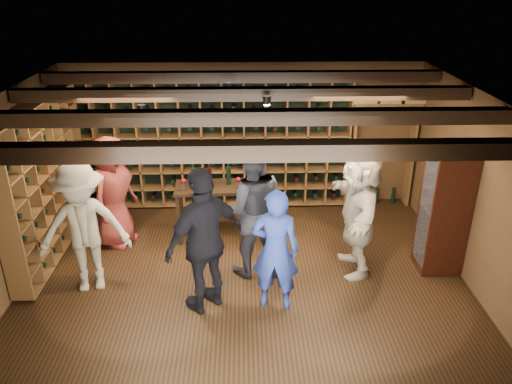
{
  "coord_description": "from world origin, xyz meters",
  "views": [
    {
      "loc": [
        -0.01,
        -5.79,
        3.92
      ],
      "look_at": [
        0.16,
        0.2,
        1.21
      ],
      "focal_mm": 35.0,
      "sensor_mm": 36.0,
      "label": 1
    }
  ],
  "objects_px": {
    "tasting_table": "(213,192)",
    "guest_woman_black": "(205,241)",
    "display_cabinet": "(444,213)",
    "guest_beige": "(359,211)",
    "man_blue_shirt": "(275,250)",
    "man_grey_suit": "(251,209)",
    "guest_red_floral": "(113,192)",
    "guest_khaki": "(84,228)"
  },
  "relations": [
    {
      "from": "tasting_table",
      "to": "guest_woman_black",
      "type": "bearing_deg",
      "value": -91.97
    },
    {
      "from": "display_cabinet",
      "to": "guest_beige",
      "type": "xyz_separation_m",
      "value": [
        -1.17,
        -0.01,
        0.05
      ]
    },
    {
      "from": "man_blue_shirt",
      "to": "guest_beige",
      "type": "distance_m",
      "value": 1.43
    },
    {
      "from": "man_grey_suit",
      "to": "guest_red_floral",
      "type": "height_order",
      "value": "man_grey_suit"
    },
    {
      "from": "guest_beige",
      "to": "guest_red_floral",
      "type": "bearing_deg",
      "value": -102.2
    },
    {
      "from": "man_grey_suit",
      "to": "guest_beige",
      "type": "relative_size",
      "value": 1.06
    },
    {
      "from": "guest_khaki",
      "to": "tasting_table",
      "type": "xyz_separation_m",
      "value": [
        1.57,
        1.34,
        -0.12
      ]
    },
    {
      "from": "guest_khaki",
      "to": "tasting_table",
      "type": "distance_m",
      "value": 2.07
    },
    {
      "from": "display_cabinet",
      "to": "guest_khaki",
      "type": "relative_size",
      "value": 0.99
    },
    {
      "from": "man_grey_suit",
      "to": "guest_red_floral",
      "type": "xyz_separation_m",
      "value": [
        -2.04,
        0.85,
        -0.1
      ]
    },
    {
      "from": "guest_woman_black",
      "to": "guest_khaki",
      "type": "height_order",
      "value": "guest_woman_black"
    },
    {
      "from": "guest_woman_black",
      "to": "guest_beige",
      "type": "xyz_separation_m",
      "value": [
        2.02,
        0.8,
        -0.03
      ]
    },
    {
      "from": "man_grey_suit",
      "to": "guest_beige",
      "type": "distance_m",
      "value": 1.46
    },
    {
      "from": "man_blue_shirt",
      "to": "guest_beige",
      "type": "bearing_deg",
      "value": -136.19
    },
    {
      "from": "display_cabinet",
      "to": "guest_woman_black",
      "type": "bearing_deg",
      "value": -165.88
    },
    {
      "from": "guest_woman_black",
      "to": "tasting_table",
      "type": "height_order",
      "value": "guest_woman_black"
    },
    {
      "from": "man_blue_shirt",
      "to": "guest_woman_black",
      "type": "relative_size",
      "value": 0.86
    },
    {
      "from": "guest_khaki",
      "to": "tasting_table",
      "type": "bearing_deg",
      "value": 29.67
    },
    {
      "from": "guest_red_floral",
      "to": "guest_beige",
      "type": "bearing_deg",
      "value": -81.77
    },
    {
      "from": "man_blue_shirt",
      "to": "guest_woman_black",
      "type": "bearing_deg",
      "value": 8.5
    },
    {
      "from": "display_cabinet",
      "to": "guest_khaki",
      "type": "height_order",
      "value": "guest_khaki"
    },
    {
      "from": "guest_red_floral",
      "to": "guest_khaki",
      "type": "relative_size",
      "value": 0.97
    },
    {
      "from": "man_grey_suit",
      "to": "tasting_table",
      "type": "xyz_separation_m",
      "value": [
        -0.57,
        1.01,
        -0.19
      ]
    },
    {
      "from": "display_cabinet",
      "to": "guest_woman_black",
      "type": "distance_m",
      "value": 3.29
    },
    {
      "from": "man_blue_shirt",
      "to": "man_grey_suit",
      "type": "bearing_deg",
      "value": -61.4
    },
    {
      "from": "guest_khaki",
      "to": "guest_beige",
      "type": "xyz_separation_m",
      "value": [
        3.59,
        0.35,
        0.02
      ]
    },
    {
      "from": "tasting_table",
      "to": "guest_red_floral",
      "type": "bearing_deg",
      "value": -176.06
    },
    {
      "from": "man_blue_shirt",
      "to": "tasting_table",
      "type": "distance_m",
      "value": 1.99
    },
    {
      "from": "guest_red_floral",
      "to": "guest_woman_black",
      "type": "xyz_separation_m",
      "value": [
        1.48,
        -1.63,
        0.07
      ]
    },
    {
      "from": "display_cabinet",
      "to": "guest_woman_black",
      "type": "xyz_separation_m",
      "value": [
        -3.19,
        -0.8,
        0.08
      ]
    },
    {
      "from": "guest_beige",
      "to": "display_cabinet",
      "type": "bearing_deg",
      "value": 91.57
    },
    {
      "from": "display_cabinet",
      "to": "tasting_table",
      "type": "bearing_deg",
      "value": 162.79
    },
    {
      "from": "tasting_table",
      "to": "man_grey_suit",
      "type": "bearing_deg",
      "value": -62.71
    },
    {
      "from": "man_grey_suit",
      "to": "display_cabinet",
      "type": "bearing_deg",
      "value": 174.85
    },
    {
      "from": "man_blue_shirt",
      "to": "tasting_table",
      "type": "height_order",
      "value": "man_blue_shirt"
    },
    {
      "from": "man_grey_suit",
      "to": "man_blue_shirt",
      "type": "bearing_deg",
      "value": 103.75
    },
    {
      "from": "guest_red_floral",
      "to": "display_cabinet",
      "type": "bearing_deg",
      "value": -78.4
    },
    {
      "from": "man_grey_suit",
      "to": "guest_woman_black",
      "type": "bearing_deg",
      "value": 48.85
    },
    {
      "from": "man_blue_shirt",
      "to": "guest_khaki",
      "type": "xyz_separation_m",
      "value": [
        -2.42,
        0.46,
        0.09
      ]
    },
    {
      "from": "display_cabinet",
      "to": "man_blue_shirt",
      "type": "relative_size",
      "value": 1.09
    },
    {
      "from": "guest_woman_black",
      "to": "guest_beige",
      "type": "distance_m",
      "value": 2.17
    },
    {
      "from": "man_grey_suit",
      "to": "guest_red_floral",
      "type": "relative_size",
      "value": 1.12
    }
  ]
}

